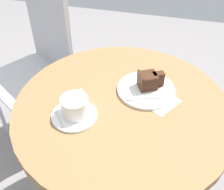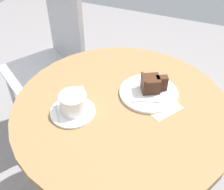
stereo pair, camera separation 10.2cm
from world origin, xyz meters
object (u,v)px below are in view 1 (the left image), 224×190
at_px(cake_plate, 146,90).
at_px(napkin, 158,100).
at_px(fork, 140,98).
at_px(saucer, 74,115).
at_px(coffee_cup, 75,106).
at_px(cake_slice, 149,80).
at_px(teaspoon, 58,115).
at_px(cafe_chair, 40,56).

bearing_deg(cake_plate, napkin, -129.45).
xyz_separation_m(fork, napkin, (0.02, -0.07, -0.01)).
height_order(saucer, coffee_cup, coffee_cup).
xyz_separation_m(cake_plate, cake_slice, (0.01, -0.01, 0.04)).
distance_m(cake_plate, fork, 0.07).
xyz_separation_m(cake_plate, fork, (-0.06, 0.02, 0.01)).
distance_m(cake_plate, napkin, 0.07).
relative_size(coffee_cup, teaspoon, 1.62).
height_order(saucer, napkin, saucer).
height_order(saucer, cake_plate, cake_plate).
bearing_deg(napkin, teaspoon, 117.54).
relative_size(saucer, fork, 1.22).
height_order(coffee_cup, napkin, coffee_cup).
distance_m(cake_plate, cake_slice, 0.04).
xyz_separation_m(cake_slice, cafe_chair, (0.28, 0.62, -0.17)).
bearing_deg(coffee_cup, teaspoon, 115.23).
relative_size(teaspoon, napkin, 0.46).
bearing_deg(fork, coffee_cup, 14.93).
bearing_deg(cake_plate, teaspoon, 127.36).
xyz_separation_m(teaspoon, cake_slice, (0.23, -0.29, 0.03)).
relative_size(coffee_cup, fork, 0.99).
height_order(teaspoon, napkin, teaspoon).
xyz_separation_m(teaspoon, napkin, (0.17, -0.33, -0.01)).
height_order(saucer, fork, fork).
relative_size(teaspoon, cake_plate, 0.36).
height_order(fork, napkin, fork).
distance_m(cake_plate, cafe_chair, 0.69).
bearing_deg(cake_slice, teaspoon, 128.45).
bearing_deg(coffee_cup, fork, -59.18).
bearing_deg(cake_slice, saucer, 132.24).
bearing_deg(cafe_chair, saucer, -18.90).
distance_m(teaspoon, cake_plate, 0.36).
bearing_deg(teaspoon, napkin, -101.66).
height_order(saucer, cafe_chair, cafe_chair).
distance_m(fork, napkin, 0.07).
relative_size(coffee_cup, cake_plate, 0.58).
xyz_separation_m(teaspoon, fork, (0.15, -0.27, 0.00)).
height_order(teaspoon, cake_slice, cake_slice).
bearing_deg(cake_slice, coffee_cup, 131.18).
height_order(coffee_cup, fork, coffee_cup).
bearing_deg(coffee_cup, napkin, -61.99).
relative_size(cake_slice, fork, 0.81).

